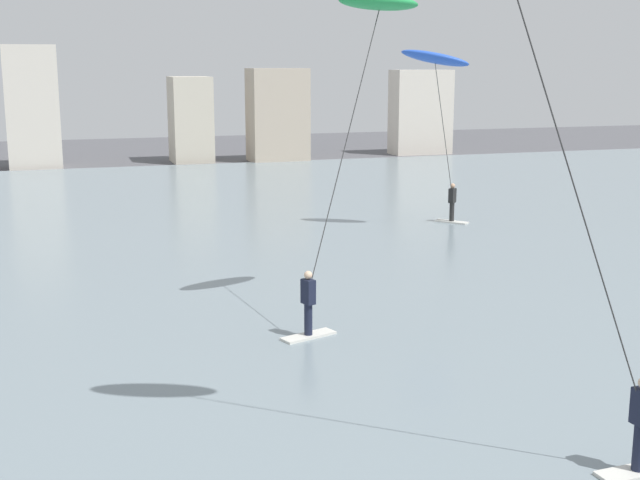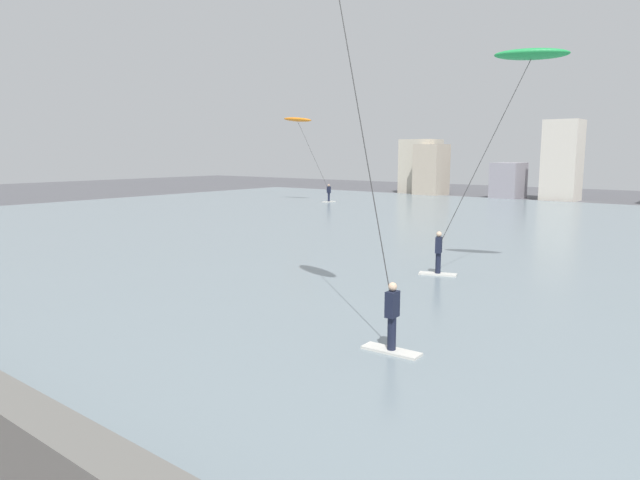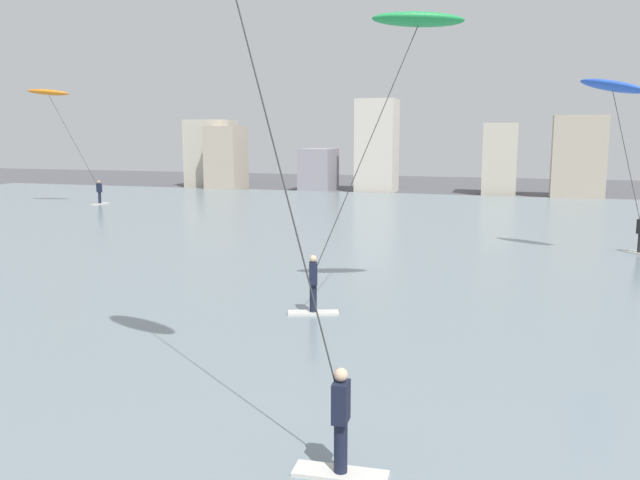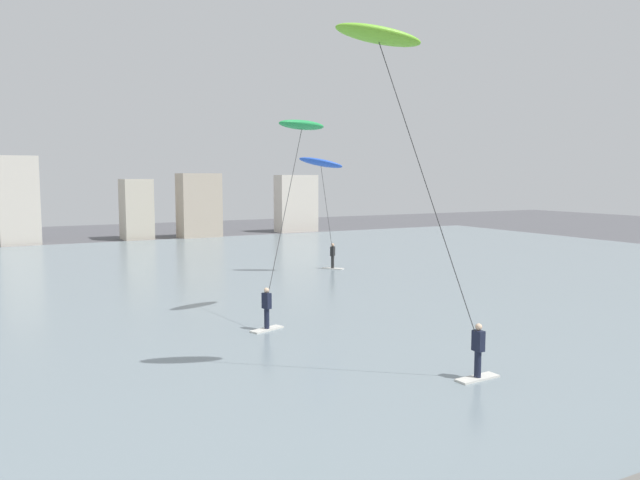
% 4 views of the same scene
% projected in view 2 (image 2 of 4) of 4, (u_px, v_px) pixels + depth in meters
% --- Properties ---
extents(water_bay, '(84.00, 52.00, 0.10)m').
position_uv_depth(water_bay, '(524.00, 240.00, 30.11)').
color(water_bay, gray).
rests_on(water_bay, ground).
extents(far_shore_buildings, '(47.29, 5.59, 7.79)m').
position_uv_depth(far_shore_buildings, '(585.00, 169.00, 53.61)').
color(far_shore_buildings, beige).
rests_on(far_shore_buildings, ground).
extents(kitesurfer_green, '(4.53, 3.07, 8.26)m').
position_uv_depth(kitesurfer_green, '(518.00, 84.00, 20.21)').
color(kitesurfer_green, silver).
rests_on(kitesurfer_green, water_bay).
extents(kitesurfer_lime, '(4.72, 2.27, 10.13)m').
position_uv_depth(kitesurfer_lime, '(340.00, 0.00, 14.05)').
color(kitesurfer_lime, silver).
rests_on(kitesurfer_lime, water_bay).
extents(kitesurfer_orange, '(4.38, 2.93, 7.90)m').
position_uv_depth(kitesurfer_orange, '(301.00, 128.00, 52.19)').
color(kitesurfer_orange, silver).
rests_on(kitesurfer_orange, water_bay).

